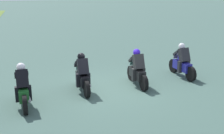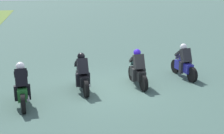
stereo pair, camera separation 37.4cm
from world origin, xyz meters
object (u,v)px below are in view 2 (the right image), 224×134
(rider_lane_d, at_px, (22,88))
(rider_lane_a, at_px, (184,64))
(rider_lane_b, at_px, (138,71))
(rider_lane_c, at_px, (82,76))

(rider_lane_d, bearing_deg, rider_lane_a, -80.38)
(rider_lane_d, bearing_deg, rider_lane_b, -80.66)
(rider_lane_a, bearing_deg, rider_lane_c, 93.72)
(rider_lane_c, bearing_deg, rider_lane_b, -89.85)
(rider_lane_a, height_order, rider_lane_b, same)
(rider_lane_a, xyz_separation_m, rider_lane_b, (-0.61, 2.32, 0.00))
(rider_lane_a, distance_m, rider_lane_c, 4.68)
(rider_lane_b, xyz_separation_m, rider_lane_c, (-0.15, 2.29, 0.00))
(rider_lane_a, relative_size, rider_lane_d, 1.00)
(rider_lane_a, relative_size, rider_lane_b, 1.00)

